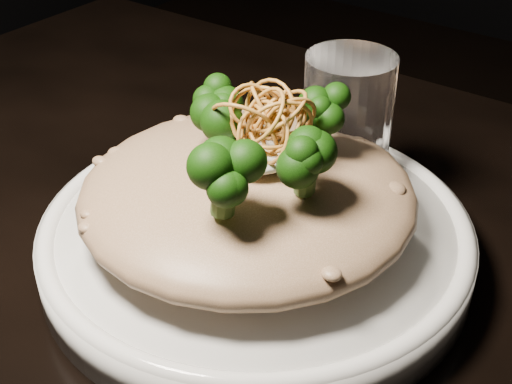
# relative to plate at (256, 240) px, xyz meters

# --- Properties ---
(plate) EXTENTS (0.30, 0.30, 0.03)m
(plate) POSITION_rel_plate_xyz_m (0.00, 0.00, 0.00)
(plate) COLOR silver
(plate) RESTS_ON table
(risotto) EXTENTS (0.22, 0.22, 0.05)m
(risotto) POSITION_rel_plate_xyz_m (-0.00, -0.00, 0.04)
(risotto) COLOR brown
(risotto) RESTS_ON plate
(broccoli) EXTENTS (0.14, 0.14, 0.05)m
(broccoli) POSITION_rel_plate_xyz_m (0.01, -0.00, 0.09)
(broccoli) COLOR black
(broccoli) RESTS_ON risotto
(cheese) EXTENTS (0.06, 0.06, 0.02)m
(cheese) POSITION_rel_plate_xyz_m (-0.00, 0.00, 0.07)
(cheese) COLOR silver
(cheese) RESTS_ON risotto
(shallots) EXTENTS (0.06, 0.06, 0.04)m
(shallots) POSITION_rel_plate_xyz_m (0.01, 0.00, 0.10)
(shallots) COLOR #92541E
(shallots) RESTS_ON cheese
(drinking_glass) EXTENTS (0.07, 0.07, 0.12)m
(drinking_glass) POSITION_rel_plate_xyz_m (0.01, 0.10, 0.04)
(drinking_glass) COLOR white
(drinking_glass) RESTS_ON table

